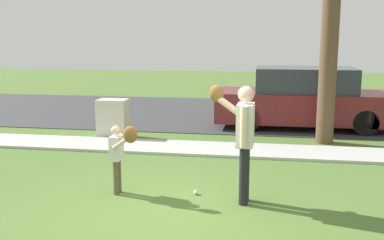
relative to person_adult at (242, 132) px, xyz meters
name	(u,v)px	position (x,y,z in m)	size (l,w,h in m)	color
ground_plane	(205,151)	(-0.96, 2.94, -1.07)	(48.00, 48.00, 0.00)	#4C6B2D
sidewalk_strip	(206,149)	(-0.96, 3.04, -1.04)	(36.00, 1.20, 0.06)	#B2B2AD
road_surface	(227,113)	(-0.96, 8.04, -1.06)	(36.00, 6.80, 0.02)	#38383A
person_adult	(242,132)	(0.00, 0.00, 0.00)	(0.69, 0.66, 1.75)	black
person_child	(120,150)	(-1.88, 0.01, -0.35)	(0.48, 0.44, 1.13)	brown
baseball	(196,192)	(-0.72, 0.19, -1.03)	(0.07, 0.07, 0.07)	white
utility_cabinet	(113,118)	(-3.39, 3.95, -0.60)	(0.72, 0.52, 0.94)	beige
street_tree_near	(332,5)	(1.69, 4.19, 2.08)	(1.85, 1.89, 5.96)	brown
parked_suv_maroon	(304,99)	(1.33, 5.99, -0.28)	(4.70, 1.90, 1.63)	maroon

